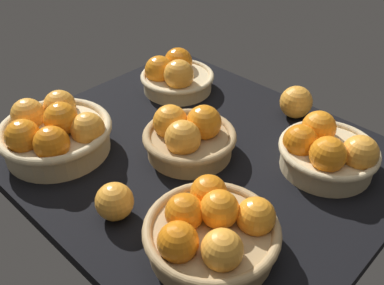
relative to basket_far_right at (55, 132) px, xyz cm
name	(u,v)px	position (x,y,z in cm)	size (l,w,h in cm)	color
market_tray	(196,158)	(-23.37, -21.10, -6.66)	(84.00, 72.00, 3.00)	black
basket_far_right	(55,132)	(0.00, 0.00, 0.00)	(25.24, 25.24, 12.62)	#D3BC8C
basket_far_left	(211,230)	(-43.71, -3.29, -0.73)	(23.82, 23.82, 10.88)	tan
basket_center	(188,136)	(-21.72, -20.10, -0.68)	(20.95, 20.95, 11.21)	tan
basket_near_left	(327,151)	(-46.80, -36.47, -0.58)	(21.14, 21.14, 10.89)	#D3BC8C
basket_near_right	(175,76)	(1.26, -38.59, -1.07)	(20.41, 20.41, 10.60)	#D3BC8C
loose_orange_front_gap	(114,201)	(-25.54, 3.47, -1.50)	(7.32, 7.32, 7.32)	#F49E33
loose_orange_back_gap	(296,102)	(-30.71, -49.74, -1.07)	(8.18, 8.18, 8.18)	#F49E33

